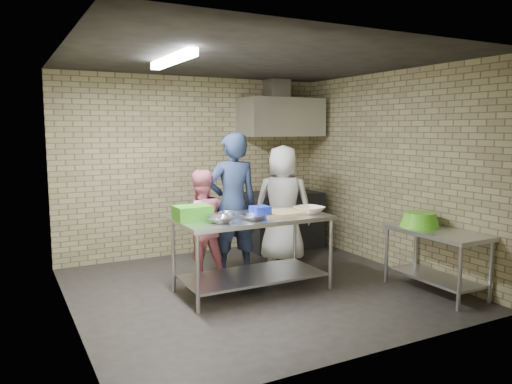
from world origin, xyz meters
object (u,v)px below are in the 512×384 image
Objects in this scene: green_crate at (193,213)px; woman_white at (283,204)px; stove at (282,220)px; woman_pink at (200,225)px; man_navy at (233,205)px; blue_tub at (260,212)px; prep_table at (252,253)px; bottle_red at (278,122)px; side_counter at (435,261)px; bottle_green at (299,123)px; green_basin at (420,219)px.

woman_white is at bearing 26.09° from green_crate.
stove is 0.93m from woman_white.
woman_pink is (-1.80, -0.96, 0.25)m from stove.
man_navy reaches higher than woman_pink.
green_crate is at bearing 163.65° from blue_tub.
man_navy is 1.11× the size of woman_white.
woman_white is at bearing -167.12° from woman_pink.
prep_table is 2.19m from stove.
bottle_red is at bearing 78.23° from stove.
side_counter is (1.87, -1.08, -0.07)m from prep_table.
man_navy reaches higher than woman_white.
prep_table is 11.98× the size of bottle_green.
side_counter is at bearing -29.95° from prep_table.
bottle_red is 0.13× the size of woman_pink.
bottle_green is at bearing -148.59° from woman_pink.
prep_table is at bearing -130.23° from stove.
prep_table is at bearing -134.27° from bottle_green.
bottle_red reaches higher than green_basin.
bottle_red is 1.20× the size of bottle_green.
bottle_red is (2.17, 1.79, 1.05)m from green_crate.
woman_pink is (-0.44, 0.04, -0.23)m from man_navy.
man_navy reaches higher than green_basin.
side_counter is 3.01× the size of green_crate.
woman_white reaches higher than green_crate.
green_crate is 2.22× the size of bottle_red.
prep_table is 0.83m from man_navy.
blue_tub reaches higher than side_counter.
green_crate is 2.72m from green_basin.
woman_white is (-0.88, -0.97, -1.17)m from bottle_green.
man_navy is 0.50m from woman_pink.
side_counter is 0.85× the size of woman_pink.
woman_white is at bearing -116.35° from bottle_red.
prep_table is 1.42m from woman_white.
side_counter is 2.89m from woman_pink.
woman_pink is at bearing 117.84° from blue_tub.
bottle_green reaches higher than prep_table.
woman_white is at bearing 113.52° from side_counter.
green_basin is at bearing -90.42° from bottle_green.
green_basin is 3.07× the size of bottle_green.
woman_pink is at bearing 118.01° from prep_table.
bottle_red is 1.60m from woman_white.
woman_pink is 1.39m from woman_white.
bottle_red reaches higher than prep_table.
green_crate is at bearing 155.02° from side_counter.
green_basin reaches higher than prep_table.
prep_table is 0.89m from green_crate.
green_crate is at bearing -140.36° from bottle_red.
prep_table is at bearing 150.05° from side_counter.
blue_tub is 1.94m from green_basin.
woman_pink is (-0.43, 0.82, -0.26)m from blue_tub.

